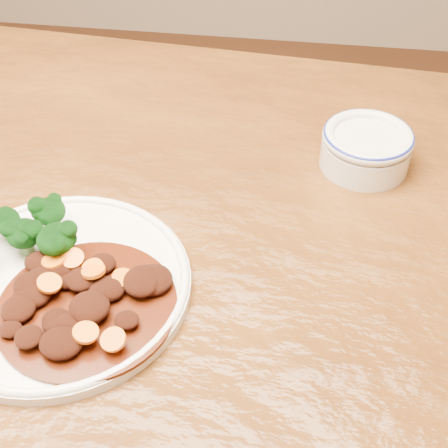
# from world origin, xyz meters

# --- Properties ---
(dining_table) EXTENTS (1.57, 1.01, 0.75)m
(dining_table) POSITION_xyz_m (0.00, 0.00, 0.67)
(dining_table) COLOR #5D3310
(dining_table) RESTS_ON ground
(dinner_plate) EXTENTS (0.26, 0.26, 0.02)m
(dinner_plate) POSITION_xyz_m (0.04, -0.07, 0.76)
(dinner_plate) COLOR white
(dinner_plate) RESTS_ON dining_table
(broccoli_florets) EXTENTS (0.11, 0.10, 0.04)m
(broccoli_florets) POSITION_xyz_m (0.00, -0.03, 0.79)
(broccoli_florets) COLOR #608B48
(broccoli_florets) RESTS_ON dinner_plate
(mince_stew) EXTENTS (0.17, 0.17, 0.03)m
(mince_stew) POSITION_xyz_m (0.07, -0.09, 0.77)
(mince_stew) COLOR #401506
(mince_stew) RESTS_ON dinner_plate
(dip_bowl) EXTENTS (0.11, 0.11, 0.05)m
(dip_bowl) POSITION_xyz_m (0.34, 0.17, 0.78)
(dip_bowl) COLOR beige
(dip_bowl) RESTS_ON dining_table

